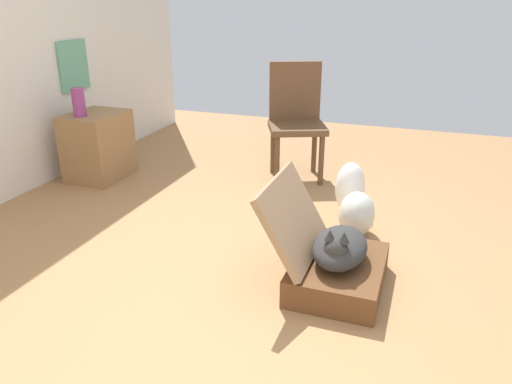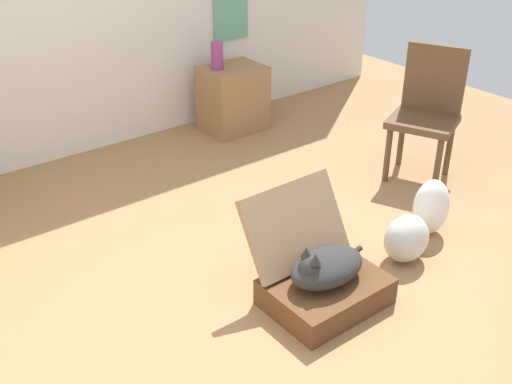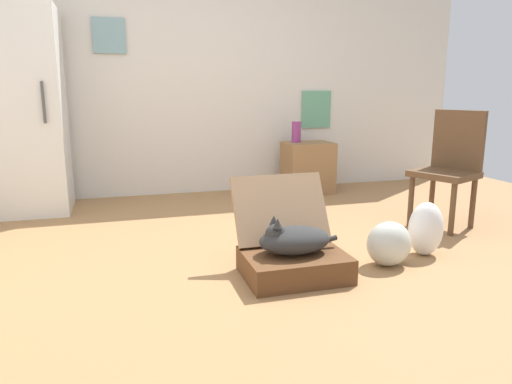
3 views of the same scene
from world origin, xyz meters
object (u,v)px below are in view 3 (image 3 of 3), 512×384
object	(u,v)px
refrigerator	(27,112)
side_table	(308,167)
plastic_bag_clear	(426,229)
chair	(449,165)
vase_tall	(296,132)
plastic_bag_white	(389,244)
cat	(293,239)
suitcase_base	(294,265)

from	to	relation	value
refrigerator	side_table	bearing A→B (deg)	1.03
plastic_bag_clear	chair	world-z (taller)	chair
vase_tall	refrigerator	bearing A→B (deg)	-178.18
plastic_bag_white	chair	world-z (taller)	chair
plastic_bag_white	chair	bearing A→B (deg)	35.33
cat	side_table	world-z (taller)	side_table
side_table	vase_tall	xyz separation A→B (m)	(-0.13, 0.03, 0.39)
chair	suitcase_base	bearing A→B (deg)	-90.28
refrigerator	vase_tall	world-z (taller)	refrigerator
cat	chair	world-z (taller)	chair
side_table	vase_tall	world-z (taller)	vase_tall
chair	plastic_bag_white	bearing A→B (deg)	-78.17
refrigerator	side_table	distance (m)	2.85
suitcase_base	vase_tall	size ratio (longest dim) A/B	2.70
cat	plastic_bag_white	world-z (taller)	cat
plastic_bag_white	suitcase_base	bearing A→B (deg)	-179.00
plastic_bag_clear	chair	bearing A→B (deg)	43.25
plastic_bag_clear	refrigerator	distance (m)	3.54
suitcase_base	refrigerator	size ratio (longest dim) A/B	0.33
suitcase_base	side_table	bearing A→B (deg)	65.64
plastic_bag_white	side_table	distance (m)	2.28
cat	refrigerator	size ratio (longest dim) A/B	0.28
cat	side_table	xyz separation A→B (m)	(1.03, 2.26, 0.04)
plastic_bag_white	chair	distance (m)	1.24
plastic_bag_clear	vase_tall	distance (m)	2.23
side_table	suitcase_base	bearing A→B (deg)	-114.36
plastic_bag_white	vase_tall	xyz separation A→B (m)	(0.24, 2.28, 0.53)
side_table	refrigerator	bearing A→B (deg)	-178.97
cat	side_table	size ratio (longest dim) A/B	0.93
refrigerator	plastic_bag_white	bearing A→B (deg)	-42.31
plastic_bag_clear	side_table	bearing A→B (deg)	89.58
suitcase_base	plastic_bag_white	distance (m)	0.66
cat	chair	xyz separation A→B (m)	(1.63, 0.70, 0.28)
suitcase_base	vase_tall	xyz separation A→B (m)	(0.89, 2.29, 0.60)
cat	suitcase_base	bearing A→B (deg)	-1.91
refrigerator	chair	size ratio (longest dim) A/B	1.93
plastic_bag_clear	refrigerator	world-z (taller)	refrigerator
suitcase_base	plastic_bag_white	xyz separation A→B (m)	(0.66, 0.01, 0.07)
vase_tall	cat	bearing A→B (deg)	-111.55
plastic_bag_white	refrigerator	bearing A→B (deg)	137.69
plastic_bag_white	plastic_bag_clear	world-z (taller)	plastic_bag_clear
plastic_bag_white	cat	bearing A→B (deg)	-179.05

